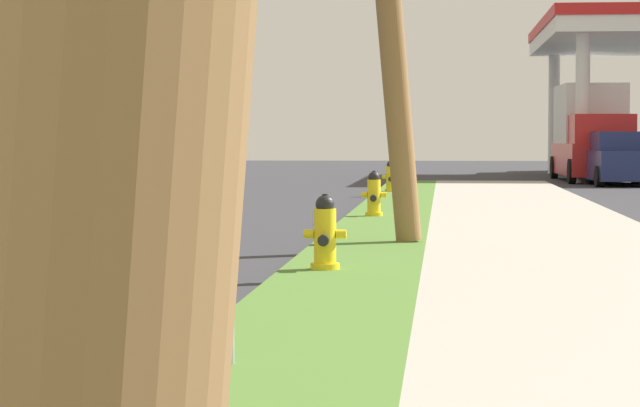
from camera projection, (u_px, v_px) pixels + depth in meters
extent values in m
sphere|color=black|center=(78.00, 358.00, 4.11)|extent=(0.19, 0.19, 0.19)
cylinder|color=black|center=(78.00, 332.00, 4.10)|extent=(0.06, 0.06, 0.05)
cylinder|color=yellow|center=(325.00, 266.00, 13.43)|extent=(0.29, 0.29, 0.06)
cylinder|color=yellow|center=(325.00, 239.00, 13.42)|extent=(0.22, 0.22, 0.60)
sphere|color=black|center=(325.00, 204.00, 13.40)|extent=(0.19, 0.19, 0.19)
cylinder|color=black|center=(325.00, 196.00, 13.40)|extent=(0.06, 0.06, 0.05)
cylinder|color=yellow|center=(309.00, 234.00, 13.43)|extent=(0.10, 0.09, 0.09)
cylinder|color=yellow|center=(341.00, 234.00, 13.40)|extent=(0.10, 0.09, 0.09)
cylinder|color=black|center=(324.00, 240.00, 13.25)|extent=(0.11, 0.12, 0.11)
cylinder|color=yellow|center=(374.00, 214.00, 22.47)|extent=(0.29, 0.29, 0.06)
cylinder|color=yellow|center=(374.00, 198.00, 22.46)|extent=(0.22, 0.22, 0.60)
sphere|color=black|center=(374.00, 177.00, 22.44)|extent=(0.19, 0.19, 0.19)
cylinder|color=black|center=(374.00, 172.00, 22.44)|extent=(0.06, 0.06, 0.05)
cylinder|color=yellow|center=(364.00, 195.00, 22.47)|extent=(0.10, 0.09, 0.09)
cylinder|color=yellow|center=(384.00, 195.00, 22.44)|extent=(0.10, 0.09, 0.09)
cylinder|color=black|center=(373.00, 198.00, 22.29)|extent=(0.11, 0.12, 0.11)
cylinder|color=yellow|center=(391.00, 190.00, 32.43)|extent=(0.29, 0.29, 0.06)
cylinder|color=yellow|center=(391.00, 179.00, 32.42)|extent=(0.22, 0.22, 0.60)
sphere|color=black|center=(391.00, 165.00, 32.40)|extent=(0.19, 0.19, 0.19)
cylinder|color=black|center=(391.00, 161.00, 32.40)|extent=(0.06, 0.06, 0.05)
cylinder|color=yellow|center=(384.00, 177.00, 32.43)|extent=(0.10, 0.09, 0.09)
cylinder|color=yellow|center=(397.00, 177.00, 32.40)|extent=(0.10, 0.09, 0.09)
cylinder|color=black|center=(390.00, 179.00, 32.25)|extent=(0.11, 0.12, 0.11)
cylinder|color=gray|center=(230.00, 182.00, 7.79)|extent=(0.05, 0.05, 2.10)
cube|color=white|center=(229.00, 33.00, 7.75)|extent=(0.04, 0.36, 0.44)
cylinder|color=silver|center=(582.00, 109.00, 41.72)|extent=(0.44, 0.44, 4.58)
cylinder|color=silver|center=(554.00, 114.00, 52.49)|extent=(0.44, 0.44, 4.58)
cube|color=#47474C|center=(627.00, 153.00, 52.32)|extent=(0.70, 1.10, 1.60)
cube|color=navy|center=(619.00, 165.00, 40.15)|extent=(2.07, 4.59, 0.85)
cube|color=navy|center=(621.00, 141.00, 39.89)|extent=(1.71, 2.11, 0.56)
cylinder|color=black|center=(581.00, 173.00, 41.89)|extent=(0.25, 0.61, 0.60)
cylinder|color=black|center=(637.00, 173.00, 41.83)|extent=(0.25, 0.61, 0.60)
cylinder|color=black|center=(599.00, 176.00, 38.49)|extent=(0.25, 0.61, 0.60)
cube|color=#197075|center=(596.00, 156.00, 50.80)|extent=(2.03, 5.41, 1.00)
cube|color=#197075|center=(599.00, 132.00, 49.79)|extent=(1.85, 2.06, 0.76)
cube|color=#197075|center=(592.00, 139.00, 51.95)|extent=(1.90, 2.93, 0.24)
cylinder|color=black|center=(629.00, 166.00, 48.58)|extent=(0.22, 0.76, 0.76)
cylinder|color=black|center=(575.00, 166.00, 48.77)|extent=(0.22, 0.76, 0.76)
cylinder|color=black|center=(614.00, 164.00, 52.86)|extent=(0.22, 0.76, 0.76)
cylinder|color=black|center=(565.00, 163.00, 53.04)|extent=(0.22, 0.76, 0.76)
cube|color=tan|center=(588.00, 155.00, 54.07)|extent=(2.35, 6.50, 1.00)
cube|color=white|center=(589.00, 118.00, 53.24)|extent=(2.18, 4.07, 1.90)
cube|color=tan|center=(585.00, 131.00, 56.05)|extent=(1.95, 2.15, 0.90)
cylinder|color=black|center=(561.00, 162.00, 56.85)|extent=(0.26, 0.77, 0.76)
cylinder|color=black|center=(608.00, 162.00, 56.57)|extent=(0.26, 0.77, 0.76)
cylinder|color=black|center=(565.00, 164.00, 51.61)|extent=(0.26, 0.77, 0.76)
cylinder|color=black|center=(617.00, 164.00, 51.33)|extent=(0.26, 0.77, 0.76)
cube|color=red|center=(592.00, 159.00, 43.60)|extent=(2.13, 6.44, 1.00)
cube|color=white|center=(590.00, 114.00, 44.29)|extent=(2.04, 4.01, 1.90)
cube|color=red|center=(601.00, 129.00, 41.51)|extent=(1.88, 2.08, 0.90)
cylinder|color=black|center=(636.00, 171.00, 40.91)|extent=(0.23, 0.76, 0.76)
cylinder|color=black|center=(572.00, 171.00, 41.04)|extent=(0.23, 0.76, 0.76)
cylinder|color=black|center=(610.00, 167.00, 46.19)|extent=(0.23, 0.76, 0.76)
cylinder|color=black|center=(554.00, 167.00, 46.32)|extent=(0.23, 0.76, 0.76)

